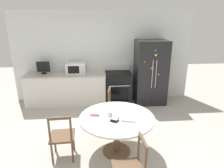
{
  "coord_description": "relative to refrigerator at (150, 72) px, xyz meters",
  "views": [
    {
      "loc": [
        -0.2,
        -3.19,
        2.42
      ],
      "look_at": [
        0.14,
        1.15,
        0.95
      ],
      "focal_mm": 32.0,
      "sensor_mm": 36.0,
      "label": 1
    }
  ],
  "objects": [
    {
      "name": "kitchen_counter",
      "position": [
        -2.42,
        0.06,
        -0.46
      ],
      "size": [
        2.25,
        0.64,
        0.9
      ],
      "color": "silver",
      "rests_on": "ground_plane"
    },
    {
      "name": "folded_napkin",
      "position": [
        -1.59,
        -2.19,
        -0.15
      ],
      "size": [
        0.17,
        0.07,
        0.05
      ],
      "color": "pink",
      "rests_on": "dining_table"
    },
    {
      "name": "dining_chair_far",
      "position": [
        -1.11,
        -1.29,
        -0.47
      ],
      "size": [
        0.48,
        0.48,
        0.9
      ],
      "rotation": [
        0.0,
        0.0,
        4.55
      ],
      "color": "brown",
      "rests_on": "ground_plane"
    },
    {
      "name": "refrigerator",
      "position": [
        0.0,
        0.0,
        0.0
      ],
      "size": [
        0.87,
        0.73,
        1.82
      ],
      "color": "black",
      "rests_on": "ground_plane"
    },
    {
      "name": "dining_chair_left",
      "position": [
        -2.16,
        -2.36,
        -0.47
      ],
      "size": [
        0.44,
        0.44,
        0.9
      ],
      "rotation": [
        0.0,
        0.0,
        6.34
      ],
      "color": "brown",
      "rests_on": "ground_plane"
    },
    {
      "name": "microwave",
      "position": [
        -2.12,
        0.11,
        0.14
      ],
      "size": [
        0.53,
        0.38,
        0.3
      ],
      "color": "white",
      "rests_on": "kitchen_counter"
    },
    {
      "name": "mail_stack",
      "position": [
        -0.99,
        -2.32,
        -0.17
      ],
      "size": [
        0.33,
        0.37,
        0.02
      ],
      "color": "white",
      "rests_on": "dining_table"
    },
    {
      "name": "candle_glass",
      "position": [
        -1.32,
        -2.21,
        -0.14
      ],
      "size": [
        0.09,
        0.09,
        0.08
      ],
      "color": "silver",
      "rests_on": "dining_table"
    },
    {
      "name": "ground_plane",
      "position": [
        -1.33,
        -2.23,
        -0.91
      ],
      "size": [
        14.0,
        14.0,
        0.0
      ],
      "primitive_type": "plane",
      "color": "#B2ADA3"
    },
    {
      "name": "oven_range",
      "position": [
        -0.92,
        0.04,
        -0.44
      ],
      "size": [
        0.71,
        0.68,
        1.08
      ],
      "color": "black",
      "rests_on": "ground_plane"
    },
    {
      "name": "countertop_tv",
      "position": [
        -3.02,
        0.14,
        0.17
      ],
      "size": [
        0.35,
        0.16,
        0.34
      ],
      "color": "black",
      "rests_on": "kitchen_counter"
    },
    {
      "name": "wallet",
      "position": [
        -1.25,
        -2.4,
        -0.15
      ],
      "size": [
        0.17,
        0.17,
        0.07
      ],
      "color": "black",
      "rests_on": "dining_table"
    },
    {
      "name": "dining_table",
      "position": [
        -1.2,
        -2.26,
        -0.3
      ],
      "size": [
        1.34,
        1.34,
        0.73
      ],
      "color": "beige",
      "rests_on": "ground_plane"
    },
    {
      "name": "back_wall",
      "position": [
        -1.33,
        0.42,
        0.39
      ],
      "size": [
        5.2,
        0.1,
        2.6
      ],
      "color": "silver",
      "rests_on": "ground_plane"
    }
  ]
}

